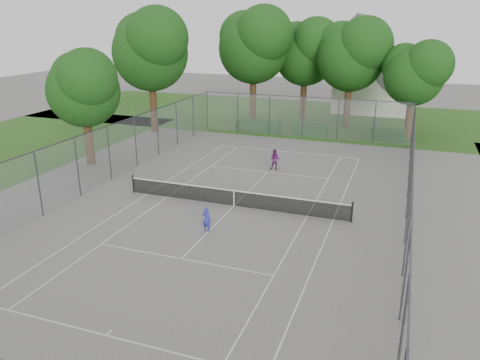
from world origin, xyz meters
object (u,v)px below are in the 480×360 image
(house, at_px, (376,73))
(girl_player, at_px, (207,219))
(tennis_net, at_px, (234,197))
(woman_player, at_px, (275,160))

(house, relative_size, girl_player, 8.21)
(tennis_net, height_order, house, house)
(woman_player, bearing_deg, tennis_net, -97.94)
(tennis_net, bearing_deg, girl_player, -91.65)
(girl_player, xyz_separation_m, woman_player, (0.44, 10.58, 0.10))
(woman_player, bearing_deg, girl_player, -97.59)
(girl_player, relative_size, woman_player, 0.87)
(girl_player, bearing_deg, house, -89.31)
(tennis_net, height_order, woman_player, woman_player)
(house, relative_size, woman_player, 7.13)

